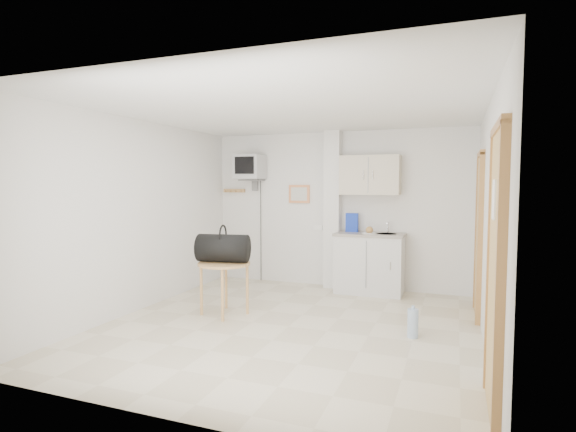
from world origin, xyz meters
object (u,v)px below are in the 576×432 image
at_px(round_table, 224,269).
at_px(water_bottle, 413,323).
at_px(duffel_bag, 223,248).
at_px(crt_television, 250,168).

bearing_deg(round_table, water_bottle, -1.14).
relative_size(duffel_bag, water_bottle, 1.98).
height_order(round_table, duffel_bag, duffel_bag).
distance_m(crt_television, water_bottle, 3.85).
bearing_deg(crt_television, round_table, -74.57).
bearing_deg(round_table, duffel_bag, 132.43).
bearing_deg(water_bottle, round_table, 178.86).
relative_size(crt_television, water_bottle, 6.14).
height_order(crt_television, duffel_bag, crt_television).
distance_m(duffel_bag, water_bottle, 2.46).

